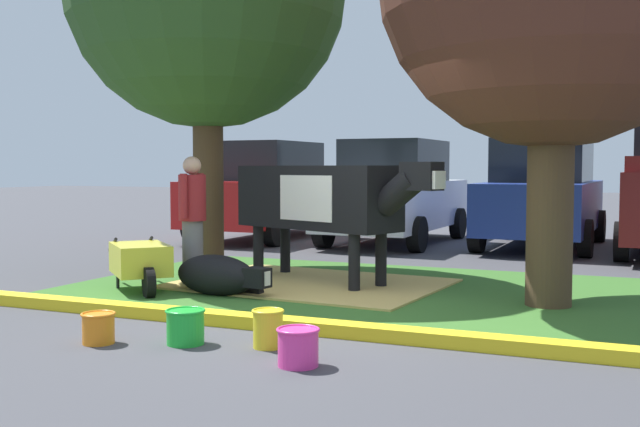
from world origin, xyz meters
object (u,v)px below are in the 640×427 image
calf_lying (218,276)px  bucket_pink (298,346)px  bucket_orange (98,327)px  bucket_yellow (268,328)px  hatchback_white (395,193)px  bucket_green (185,326)px  sedan_blue (543,195)px  sedan_red (268,191)px  wheelbarrow (141,260)px  cow_holstein (323,198)px  person_handler (192,217)px

calf_lying → bucket_pink: size_ratio=4.01×
bucket_orange → bucket_yellow: bearing=17.6°
bucket_pink → hatchback_white: bearing=103.3°
calf_lying → bucket_orange: bearing=-83.0°
bucket_orange → hatchback_white: (-0.29, 9.14, 0.85)m
bucket_green → sedan_blue: size_ratio=0.08×
sedan_red → sedan_blue: size_ratio=1.00×
calf_lying → wheelbarrow: (-0.98, -0.16, 0.15)m
wheelbarrow → hatchback_white: (0.99, 6.84, 0.60)m
calf_lying → hatchback_white: hatchback_white is taller
calf_lying → sedan_blue: sedan_blue is taller
cow_holstein → bucket_pink: (1.37, -3.69, -0.95)m
cow_holstein → calf_lying: bearing=-122.4°
bucket_green → bucket_yellow: 0.72m
cow_holstein → bucket_orange: bearing=-97.6°
cow_holstein → bucket_yellow: cow_holstein is taller
hatchback_white → sedan_blue: size_ratio=1.00×
calf_lying → bucket_yellow: bearing=-50.0°
calf_lying → sedan_blue: size_ratio=0.30×
bucket_yellow → hatchback_white: size_ratio=0.07×
bucket_orange → person_handler: bearing=107.8°
cow_holstein → hatchback_white: size_ratio=0.68×
bucket_yellow → hatchback_white: hatchback_white is taller
wheelbarrow → bucket_pink: 3.89m
wheelbarrow → bucket_yellow: (2.67, -1.86, -0.22)m
hatchback_white → person_handler: bearing=-95.9°
hatchback_white → sedan_red: bearing=-177.6°
person_handler → cow_holstein: bearing=29.6°
wheelbarrow → bucket_orange: 2.64m
hatchback_white → sedan_blue: (2.76, 0.37, 0.00)m
bucket_yellow → sedan_red: bearing=117.3°
calf_lying → sedan_red: size_ratio=0.30×
bucket_yellow → bucket_pink: 0.64m
sedan_red → bucket_orange: bearing=-71.4°
cow_holstein → calf_lying: size_ratio=2.27×
calf_lying → cow_holstein: bearing=57.6°
bucket_pink → bucket_green: bearing=167.5°
sedan_red → wheelbarrow: bearing=-75.3°
calf_lying → sedan_red: 7.15m
person_handler → sedan_blue: size_ratio=0.37×
person_handler → bucket_pink: size_ratio=4.92×
wheelbarrow → bucket_green: bearing=-45.8°
person_handler → bucket_green: person_handler is taller
cow_holstein → sedan_red: 6.38m
sedan_red → sedan_blue: same height
cow_holstein → bucket_pink: bearing=-69.6°
person_handler → bucket_orange: size_ratio=5.56×
bucket_green → sedan_blue: 9.44m
cow_holstein → sedan_blue: 6.13m
bucket_green → cow_holstein: bearing=93.3°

